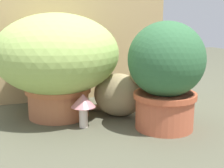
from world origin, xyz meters
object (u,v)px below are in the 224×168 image
grass_planter (57,59)px  cat (122,93)px  leafy_planter (166,72)px  mushroom_ornament_pink (83,103)px

grass_planter → cat: size_ratio=1.91×
grass_planter → leafy_planter: grass_planter is taller
leafy_planter → cat: size_ratio=1.51×
leafy_planter → cat: leafy_planter is taller
grass_planter → leafy_planter: 0.54m
leafy_planter → mushroom_ornament_pink: leafy_planter is taller
leafy_planter → cat: 0.29m
mushroom_ornament_pink → grass_planter: bearing=110.8°
leafy_planter → cat: (-0.12, 0.23, -0.14)m
mushroom_ornament_pink → cat: bearing=22.5°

